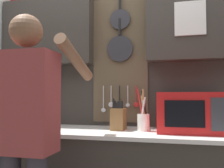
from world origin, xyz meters
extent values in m
cube|color=white|center=(0.00, 0.00, 0.88)|extent=(2.30, 0.65, 0.03)
cube|color=#38332D|center=(0.00, 0.33, 1.22)|extent=(2.87, 0.04, 2.44)
cube|color=#38332D|center=(-0.66, 0.23, 1.84)|extent=(0.95, 0.16, 0.67)
cube|color=#38332D|center=(0.74, 0.23, 1.84)|extent=(0.78, 0.16, 0.67)
cube|color=brown|center=(0.08, 0.30, 1.54)|extent=(0.54, 0.01, 1.22)
cylinder|color=#2D2D33|center=(0.09, 0.28, 1.93)|extent=(0.20, 0.02, 0.20)
cube|color=black|center=(0.09, 0.27, 2.09)|extent=(0.02, 0.02, 0.13)
cylinder|color=#2D2D33|center=(0.09, 0.28, 1.64)|extent=(0.25, 0.02, 0.25)
cube|color=black|center=(0.09, 0.27, 1.85)|extent=(0.02, 0.02, 0.17)
cylinder|color=silver|center=(-0.08, 0.28, 1.17)|extent=(0.01, 0.01, 0.22)
ellipsoid|color=silver|center=(-0.08, 0.28, 1.05)|extent=(0.05, 0.01, 0.04)
cylinder|color=silver|center=(0.00, 0.28, 1.20)|extent=(0.01, 0.01, 0.17)
ellipsoid|color=silver|center=(0.00, 0.28, 1.10)|extent=(0.05, 0.01, 0.05)
cylinder|color=black|center=(0.08, 0.28, 1.17)|extent=(0.01, 0.01, 0.22)
ellipsoid|color=black|center=(0.08, 0.28, 1.05)|extent=(0.04, 0.01, 0.03)
cylinder|color=silver|center=(0.16, 0.28, 1.20)|extent=(0.01, 0.01, 0.17)
ellipsoid|color=silver|center=(0.16, 0.28, 1.10)|extent=(0.04, 0.01, 0.04)
cylinder|color=red|center=(0.24, 0.28, 1.20)|extent=(0.01, 0.01, 0.16)
ellipsoid|color=red|center=(0.24, 0.28, 1.10)|extent=(0.05, 0.01, 0.05)
cube|color=white|center=(0.73, 0.14, 1.85)|extent=(0.26, 0.02, 0.30)
cube|color=red|center=(0.72, 0.03, 1.05)|extent=(0.52, 0.37, 0.32)
cube|color=black|center=(0.66, -0.16, 1.05)|extent=(0.29, 0.01, 0.20)
cube|color=#333338|center=(0.90, -0.16, 1.05)|extent=(0.11, 0.01, 0.24)
cube|color=brown|center=(0.13, 0.03, 0.99)|extent=(0.12, 0.16, 0.18)
cylinder|color=black|center=(0.09, 0.00, 1.12)|extent=(0.02, 0.03, 0.09)
cylinder|color=black|center=(0.10, 0.00, 1.11)|extent=(0.02, 0.03, 0.07)
cylinder|color=black|center=(0.11, 0.00, 1.10)|extent=(0.02, 0.02, 0.05)
cylinder|color=black|center=(0.13, 0.00, 1.11)|extent=(0.02, 0.03, 0.06)
cylinder|color=black|center=(0.14, 0.00, 1.10)|extent=(0.02, 0.03, 0.06)
cylinder|color=black|center=(0.15, 0.00, 1.11)|extent=(0.02, 0.03, 0.07)
cylinder|color=black|center=(0.16, 0.00, 1.11)|extent=(0.02, 0.03, 0.06)
cylinder|color=white|center=(0.34, 0.03, 0.96)|extent=(0.10, 0.10, 0.14)
cylinder|color=tan|center=(0.35, 0.04, 1.07)|extent=(0.05, 0.04, 0.25)
cylinder|color=tan|center=(0.34, 0.02, 1.09)|extent=(0.02, 0.02, 0.29)
cylinder|color=tan|center=(0.34, 0.02, 1.07)|extent=(0.05, 0.02, 0.24)
cylinder|color=silver|center=(0.33, 0.03, 1.04)|extent=(0.04, 0.02, 0.19)
cylinder|color=red|center=(0.32, 0.03, 1.10)|extent=(0.07, 0.04, 0.30)
cylinder|color=silver|center=(0.34, 0.00, 1.06)|extent=(0.05, 0.03, 0.23)
cylinder|color=black|center=(0.35, 0.03, 1.09)|extent=(0.06, 0.04, 0.28)
cylinder|color=silver|center=(0.34, 0.03, 1.05)|extent=(0.02, 0.04, 0.20)
cube|color=#993D3D|center=(-0.31, -0.69, 1.15)|extent=(0.38, 0.22, 0.62)
sphere|color=brown|center=(-0.31, -0.69, 1.59)|extent=(0.21, 0.21, 0.21)
cylinder|color=brown|center=(-0.08, -0.43, 1.44)|extent=(0.08, 0.55, 0.26)
camera|label=1|loc=(0.58, -2.07, 1.18)|focal=40.00mm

